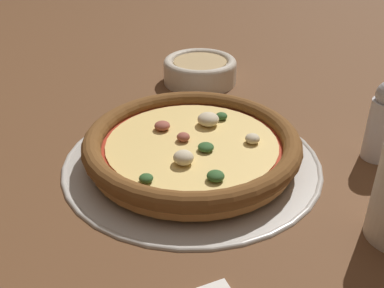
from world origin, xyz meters
name	(u,v)px	position (x,y,z in m)	size (l,w,h in m)	color
ground_plane	(192,162)	(0.00, 0.00, 0.00)	(3.00, 3.00, 0.00)	brown
pizza_tray	(192,159)	(0.00, 0.00, 0.00)	(0.34, 0.34, 0.01)	#B7B2A8
pizza	(192,145)	(0.00, 0.00, 0.03)	(0.28, 0.28, 0.04)	#BC7F42
bowl_near	(200,69)	(0.19, 0.20, 0.02)	(0.13, 0.13, 0.05)	beige
pepper_shaker	(384,121)	(0.20, -0.15, 0.05)	(0.04, 0.04, 0.11)	silver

